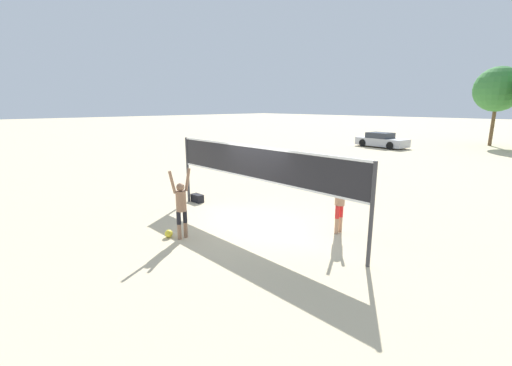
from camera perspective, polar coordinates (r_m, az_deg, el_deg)
ground_plane at (r=10.60m, az=0.00°, el=-7.15°), size 200.00×200.00×0.00m
volleyball_net at (r=10.13m, az=0.00°, el=2.50°), size 7.56×0.10×2.46m
player_spiker at (r=9.56m, az=-12.37°, el=-3.29°), size 0.28×0.68×1.96m
player_blocker at (r=10.02m, az=13.83°, el=-2.25°), size 0.28×0.69×2.06m
volleyball at (r=10.00m, az=-14.35°, el=-8.17°), size 0.22×0.22×0.22m
gear_bag at (r=13.28m, az=-9.76°, el=-2.50°), size 0.52×0.27×0.30m
parked_car_mid at (r=32.01m, az=20.17°, el=6.65°), size 4.55×2.27×1.27m
tree_right_cluster at (r=37.69m, az=35.33°, el=12.61°), size 3.90×3.90×6.91m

